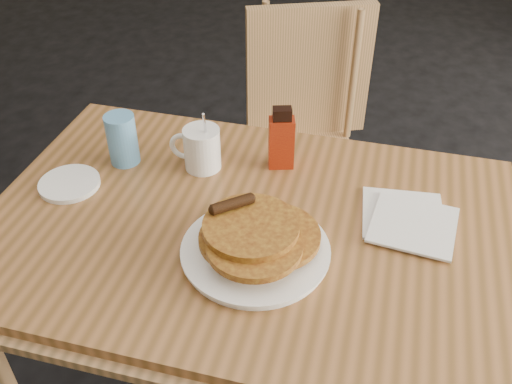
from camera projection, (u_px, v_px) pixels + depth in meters
The scene contains 8 objects.
main_table at pixel (247, 237), 1.25m from camera, with size 1.21×0.84×0.75m.
chair_main_far at pixel (302, 124), 1.92m from camera, with size 0.54×0.55×0.92m.
pancake_plate at pixel (255, 243), 1.13m from camera, with size 0.30×0.30×0.10m.
coffee_mug at pixel (201, 148), 1.35m from camera, with size 0.13×0.09×0.16m.
syrup_bottle at pixel (281, 140), 1.35m from camera, with size 0.07×0.05×0.16m.
napkin_stack at pixel (408, 220), 1.22m from camera, with size 0.21×0.22×0.01m.
blue_tumbler at pixel (122, 139), 1.37m from camera, with size 0.07×0.07×0.13m, color #5798CD.
side_saucer at pixel (69, 184), 1.32m from camera, with size 0.14×0.14×0.01m, color white.
Camera 1 is at (0.24, -0.82, 1.56)m, focal length 40.00 mm.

